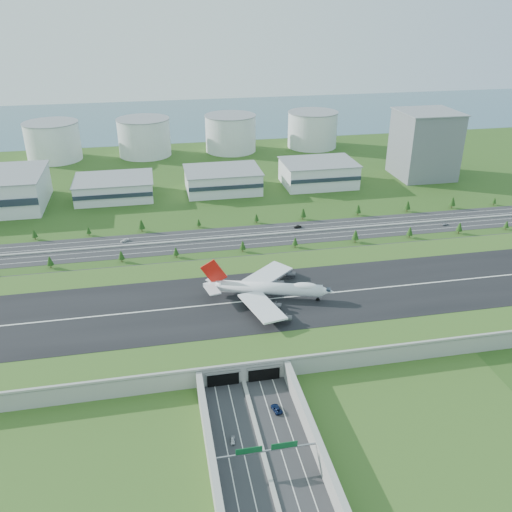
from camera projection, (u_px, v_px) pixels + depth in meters
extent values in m
plane|color=#244816|center=(226.00, 318.00, 266.81)|extent=(1200.00, 1200.00, 0.00)
cube|color=gray|center=(226.00, 311.00, 265.06)|extent=(520.00, 100.00, 8.00)
cube|color=#35561D|center=(226.00, 304.00, 263.27)|extent=(520.00, 100.00, 0.16)
cube|color=black|center=(226.00, 303.00, 263.21)|extent=(520.00, 58.00, 0.12)
cube|color=silver|center=(226.00, 303.00, 263.18)|extent=(520.00, 0.90, 0.02)
cube|color=gray|center=(243.00, 364.00, 219.47)|extent=(520.00, 1.20, 1.20)
cube|color=#28282B|center=(277.00, 503.00, 169.76)|extent=(34.00, 120.00, 0.12)
cube|color=gray|center=(277.00, 502.00, 169.59)|extent=(1.60, 120.00, 0.90)
cube|color=gray|center=(214.00, 478.00, 173.70)|extent=(2.40, 100.00, 8.00)
cube|color=gray|center=(323.00, 461.00, 180.01)|extent=(2.40, 100.00, 8.00)
cube|color=black|center=(223.00, 379.00, 219.66)|extent=(13.00, 1.20, 6.00)
cube|color=black|center=(264.00, 374.00, 222.60)|extent=(13.00, 1.20, 6.00)
cylinder|color=gray|center=(210.00, 468.00, 178.19)|extent=(0.70, 0.70, 7.00)
cylinder|color=gray|center=(321.00, 451.00, 184.77)|extent=(0.70, 0.70, 7.00)
cube|color=gray|center=(267.00, 451.00, 179.86)|extent=(38.00, 0.50, 0.50)
cube|color=#0C4C23|center=(249.00, 451.00, 178.12)|extent=(9.00, 0.30, 2.40)
cube|color=#0C4C23|center=(284.00, 445.00, 180.20)|extent=(9.00, 0.30, 2.40)
cube|color=#28282B|center=(205.00, 240.00, 350.59)|extent=(560.00, 36.00, 0.12)
cylinder|color=#3D2819|center=(51.00, 266.00, 314.64)|extent=(0.50, 0.50, 2.57)
cone|color=#0E3412|center=(50.00, 261.00, 313.20)|extent=(4.00, 4.00, 5.14)
cylinder|color=#3D2819|center=(122.00, 260.00, 321.64)|extent=(0.50, 0.50, 2.52)
cone|color=#0E3412|center=(121.00, 255.00, 320.23)|extent=(3.91, 3.91, 5.03)
cylinder|color=#3D2819|center=(176.00, 256.00, 327.26)|extent=(0.50, 0.50, 2.30)
cone|color=#0E3412|center=(176.00, 251.00, 325.97)|extent=(3.57, 3.57, 4.60)
cylinder|color=#3D2819|center=(243.00, 250.00, 334.30)|extent=(0.50, 0.50, 2.51)
cone|color=#0E3412|center=(243.00, 245.00, 332.89)|extent=(3.91, 3.91, 5.03)
cylinder|color=#3D2819|center=(295.00, 246.00, 340.11)|extent=(0.50, 0.50, 2.35)
cone|color=#0E3412|center=(295.00, 241.00, 338.79)|extent=(3.65, 3.65, 4.69)
cylinder|color=#3D2819|center=(355.00, 240.00, 346.87)|extent=(0.50, 0.50, 2.93)
cone|color=#0E3412|center=(355.00, 235.00, 345.23)|extent=(4.56, 4.56, 5.86)
cylinder|color=#3D2819|center=(409.00, 236.00, 353.40)|extent=(0.50, 0.50, 2.66)
cone|color=#0E3412|center=(410.00, 231.00, 351.91)|extent=(4.14, 4.14, 5.32)
cylinder|color=#3D2819|center=(459.00, 232.00, 359.49)|extent=(0.50, 0.50, 2.77)
cone|color=#0E3412|center=(460.00, 227.00, 357.94)|extent=(4.30, 4.30, 5.53)
cylinder|color=#3D2819|center=(506.00, 228.00, 365.64)|extent=(0.50, 0.50, 2.20)
cone|color=#0E3412|center=(507.00, 224.00, 364.41)|extent=(3.41, 3.41, 4.39)
cylinder|color=#3D2819|center=(35.00, 238.00, 350.77)|extent=(0.50, 0.50, 2.40)
cone|color=#0E3412|center=(34.00, 234.00, 349.43)|extent=(3.73, 3.73, 4.80)
cylinder|color=#3D2819|center=(89.00, 234.00, 356.67)|extent=(0.50, 0.50, 2.13)
cone|color=#0E3412|center=(88.00, 230.00, 355.48)|extent=(3.31, 3.31, 4.25)
cylinder|color=#3D2819|center=(142.00, 229.00, 362.44)|extent=(0.50, 0.50, 2.95)
cone|color=#0E3412|center=(141.00, 224.00, 360.79)|extent=(4.58, 4.58, 5.89)
cylinder|color=#3D2819|center=(199.00, 226.00, 369.24)|extent=(0.50, 0.50, 2.09)
cone|color=#0E3412|center=(199.00, 222.00, 368.07)|extent=(3.25, 3.25, 4.18)
cylinder|color=#3D2819|center=(256.00, 221.00, 376.13)|extent=(0.50, 0.50, 2.32)
cone|color=#0E3412|center=(256.00, 217.00, 374.83)|extent=(3.61, 3.61, 4.65)
cylinder|color=#3D2819|center=(303.00, 217.00, 381.80)|extent=(0.50, 0.50, 2.92)
cone|color=#0E3412|center=(303.00, 213.00, 380.17)|extent=(4.54, 4.54, 5.84)
cylinder|color=#3D2819|center=(358.00, 213.00, 388.92)|extent=(0.50, 0.50, 2.82)
cone|color=#0E3412|center=(358.00, 209.00, 387.34)|extent=(4.39, 4.39, 5.64)
cylinder|color=#3D2819|center=(407.00, 210.00, 395.48)|extent=(0.50, 0.50, 2.90)
cone|color=#0E3412|center=(408.00, 205.00, 393.85)|extent=(4.51, 4.51, 5.80)
cylinder|color=#3D2819|center=(452.00, 206.00, 401.61)|extent=(0.50, 0.50, 3.06)
cone|color=#0E3412|center=(453.00, 201.00, 399.90)|extent=(4.76, 4.76, 6.12)
cylinder|color=#3D2819|center=(494.00, 204.00, 407.81)|extent=(0.50, 0.50, 2.07)
cone|color=#0E3412|center=(494.00, 200.00, 406.66)|extent=(3.22, 3.22, 4.14)
cube|color=silver|center=(114.00, 188.00, 420.73)|extent=(58.00, 42.00, 15.00)
cube|color=silver|center=(223.00, 180.00, 435.02)|extent=(58.00, 42.00, 17.00)
cube|color=silver|center=(318.00, 173.00, 448.44)|extent=(58.00, 42.00, 19.00)
cube|color=slate|center=(425.00, 145.00, 461.42)|extent=(46.00, 46.00, 55.00)
cylinder|color=silver|center=(53.00, 142.00, 511.81)|extent=(50.00, 50.00, 35.00)
cylinder|color=silver|center=(144.00, 137.00, 526.53)|extent=(50.00, 50.00, 35.00)
cylinder|color=silver|center=(231.00, 133.00, 541.26)|extent=(50.00, 50.00, 35.00)
cylinder|color=silver|center=(312.00, 130.00, 555.98)|extent=(50.00, 50.00, 35.00)
cube|color=#395D6E|center=(172.00, 118.00, 690.20)|extent=(1200.00, 260.00, 0.06)
cylinder|color=white|center=(269.00, 288.00, 265.46)|extent=(51.82, 21.04, 5.98)
cone|color=white|center=(326.00, 291.00, 262.87)|extent=(8.90, 7.91, 5.98)
cone|color=white|center=(212.00, 285.00, 267.89)|extent=(10.69, 8.46, 5.98)
ellipsoid|color=white|center=(305.00, 286.00, 262.87)|extent=(13.56, 8.19, 3.68)
cube|color=white|center=(262.00, 307.00, 251.83)|extent=(19.03, 30.25, 1.48)
cube|color=white|center=(268.00, 275.00, 280.26)|extent=(29.16, 27.60, 1.48)
cylinder|color=#38383D|center=(276.00, 306.00, 256.33)|extent=(5.47, 4.10, 2.81)
cylinder|color=#38383D|center=(287.00, 318.00, 246.63)|extent=(5.47, 4.10, 2.81)
cylinder|color=#38383D|center=(279.00, 283.00, 276.39)|extent=(5.47, 4.10, 2.81)
cylinder|color=#38383D|center=(291.00, 274.00, 285.09)|extent=(5.47, 4.10, 2.81)
cube|color=white|center=(212.00, 290.00, 262.04)|extent=(7.78, 11.28, 0.56)
cube|color=white|center=(216.00, 278.00, 272.91)|extent=(11.35, 11.12, 0.56)
cube|color=red|center=(214.00, 272.00, 264.69)|extent=(12.99, 4.70, 14.02)
cylinder|color=black|center=(318.00, 300.00, 265.38)|extent=(1.78, 0.65, 1.78)
cylinder|color=black|center=(261.00, 300.00, 265.28)|extent=(1.78, 0.65, 1.78)
cylinder|color=black|center=(262.00, 294.00, 270.63)|extent=(1.78, 0.65, 1.78)
cylinder|color=black|center=(249.00, 299.00, 265.80)|extent=(1.78, 0.65, 1.78)
cylinder|color=black|center=(251.00, 293.00, 271.15)|extent=(1.78, 0.65, 1.78)
imported|color=#BCBDC2|center=(233.00, 440.00, 192.67)|extent=(2.14, 4.20, 1.37)
imported|color=#0B1739|center=(277.00, 409.00, 207.03)|extent=(4.12, 6.63, 1.71)
imported|color=black|center=(298.00, 227.00, 368.11)|extent=(5.37, 2.50, 1.70)
imported|color=silver|center=(444.00, 224.00, 372.70)|extent=(5.61, 3.66, 1.43)
imported|color=silver|center=(124.00, 240.00, 347.80)|extent=(6.07, 4.25, 1.63)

